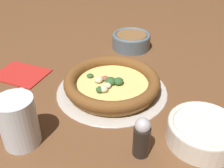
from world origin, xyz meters
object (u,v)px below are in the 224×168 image
fork (19,91)px  pepper_shaker (142,137)px  pizza (112,83)px  drinking_cup (18,122)px  pizza_tray (112,90)px  bowl_far (131,40)px  napkin (21,74)px  bowl_near (203,131)px

fork → pepper_shaker: (0.39, 0.12, 0.05)m
pizza → drinking_cup: (0.03, -0.28, 0.03)m
fork → pizza_tray: bearing=110.2°
pizza_tray → drinking_cup: 0.29m
pizza_tray → bowl_far: (-0.18, 0.24, 0.03)m
napkin → fork: bearing=-26.2°
pizza_tray → pepper_shaker: 0.25m
pizza → drinking_cup: bearing=-83.1°
napkin → fork: (0.08, -0.04, -0.00)m
pizza_tray → pizza: (-0.00, -0.00, 0.02)m
pizza_tray → pepper_shaker: size_ratio=3.34×
pizza → bowl_near: 0.28m
pizza → bowl_far: bowl_far is taller
bowl_far → pepper_shaker: size_ratio=1.48×
bowl_far → pepper_shaker: 0.52m
pepper_shaker → napkin: bearing=-170.8°
bowl_near → bowl_far: size_ratio=1.11×
napkin → pepper_shaker: (0.47, 0.08, 0.04)m
bowl_far → drinking_cup: size_ratio=1.20×
bowl_far → fork: (0.02, -0.45, -0.03)m
drinking_cup → pepper_shaker: size_ratio=1.23×
drinking_cup → pizza_tray: bearing=96.9°
bowl_far → napkin: bowl_far is taller
drinking_cup → napkin: size_ratio=0.60×
bowl_near → drinking_cup: (-0.25, -0.32, 0.03)m
napkin → pepper_shaker: 0.48m
bowl_near → napkin: (-0.53, -0.21, -0.03)m
bowl_near → pepper_shaker: bearing=-113.3°
pizza → drinking_cup: size_ratio=2.32×
drinking_cup → pizza: bearing=96.9°
bowl_near → fork: (-0.44, -0.25, -0.03)m
pizza → bowl_near: bearing=7.3°
pepper_shaker → bowl_far: bearing=140.6°
drinking_cup → napkin: bearing=158.9°
drinking_cup → fork: (-0.20, 0.07, -0.06)m
pizza_tray → pepper_shaker: (0.22, -0.10, 0.04)m
drinking_cup → fork: bearing=161.1°
pizza_tray → fork: (-0.16, -0.22, -0.00)m
napkin → bowl_far: bearing=80.7°
napkin → pepper_shaker: pepper_shaker is taller
pizza → bowl_near: (0.28, 0.04, 0.00)m
drinking_cup → pepper_shaker: 0.27m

